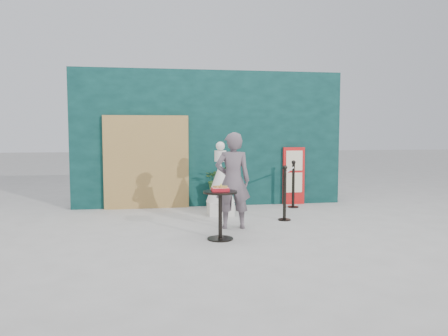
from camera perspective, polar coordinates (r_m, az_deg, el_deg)
ground at (r=6.86m, az=1.65°, el=-9.18°), size 60.00×60.00×0.00m
back_wall at (r=9.77m, az=-1.87°, el=3.87°), size 6.00×0.30×3.00m
bamboo_fence at (r=9.50m, az=-10.09°, el=0.75°), size 1.80×0.08×2.00m
woman at (r=7.44m, az=1.16°, el=-1.65°), size 0.64×0.45×1.65m
menu_board at (r=10.06m, az=9.09°, el=-1.02°), size 0.50×0.07×1.30m
statue at (r=8.66m, az=-0.48°, el=-2.25°), size 0.57×0.57×1.46m
cafe_table at (r=6.70m, az=-0.50°, el=-5.16°), size 0.52×0.52×0.75m
food_basket at (r=6.66m, az=-0.48°, el=-2.71°), size 0.26×0.19×0.11m
planter at (r=9.43m, az=-0.86°, el=-2.01°), size 0.55×0.48×0.93m
stanchion_barrier at (r=8.93m, az=8.53°, el=-2.75°), size 0.84×1.54×1.03m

